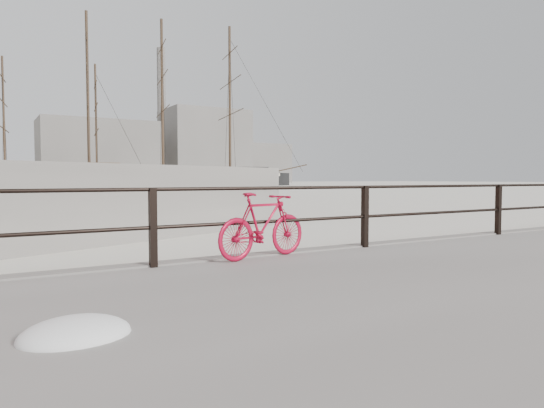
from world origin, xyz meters
name	(u,v)px	position (x,y,z in m)	size (l,w,h in m)	color
ground	(491,251)	(0.00, 0.00, 0.00)	(400.00, 400.00, 0.00)	white
guardrail	(498,209)	(0.00, -0.15, 0.85)	(28.00, 0.10, 1.00)	black
bicycle	(263,225)	(-5.47, -0.25, 0.81)	(1.53, 0.23, 0.92)	#AD0B2A
barque_black	(163,186)	(22.70, 90.16, 0.00)	(62.02, 20.30, 34.95)	black
schooner_mid	(53,188)	(0.53, 76.75, 0.00)	(28.81, 12.19, 20.73)	beige
industrial_west	(99,153)	(20.00, 140.00, 9.00)	(32.00, 18.00, 18.00)	gray
industrial_mid	(205,147)	(55.00, 145.00, 12.00)	(26.00, 20.00, 24.00)	gray
industrial_east	(258,164)	(78.00, 150.00, 7.00)	(20.00, 16.00, 14.00)	gray
smokestack	(162,116)	(42.00, 150.00, 22.00)	(2.80, 2.80, 44.00)	gray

